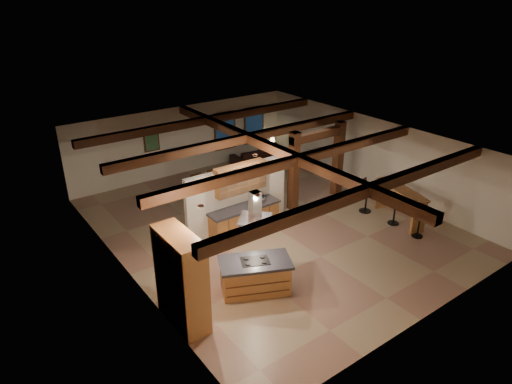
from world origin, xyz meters
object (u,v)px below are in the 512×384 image
sofa (256,156)px  bar_counter (400,199)px  kitchen_island (255,275)px  dining_table (221,196)px

sofa → bar_counter: size_ratio=0.99×
kitchen_island → sofa: size_ratio=0.93×
sofa → bar_counter: bar_counter is taller
bar_counter → sofa: bearing=95.5°
kitchen_island → sofa: 9.61m
dining_table → bar_counter: bar_counter is taller
dining_table → sofa: size_ratio=0.86×
sofa → bar_counter: (0.71, -7.42, 0.46)m
sofa → bar_counter: bearing=101.9°
dining_table → bar_counter: size_ratio=0.85×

